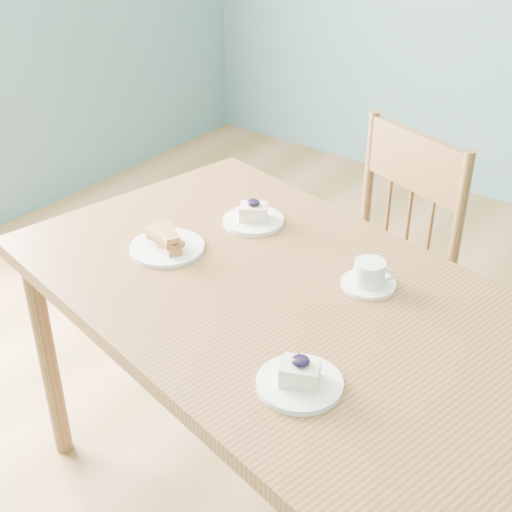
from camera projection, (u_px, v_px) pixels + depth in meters
room at (406, 111)px, 1.29m from camera, size 5.01×5.01×2.71m
dining_table at (291, 323)px, 1.78m from camera, size 1.65×1.15×0.81m
dining_chair at (372, 275)px, 2.39m from camera, size 0.56×0.55×0.98m
cheesecake_plate_near at (300, 379)px, 1.45m from camera, size 0.18×0.18×0.08m
cheesecake_plate_far at (253, 217)px, 2.05m from camera, size 0.18×0.18×0.07m
coffee_cup at (370, 276)px, 1.76m from camera, size 0.14×0.14×0.07m
biscotti_plate at (167, 243)px, 1.92m from camera, size 0.20×0.20×0.07m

